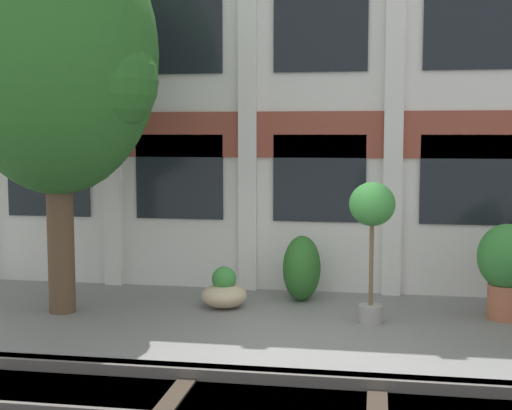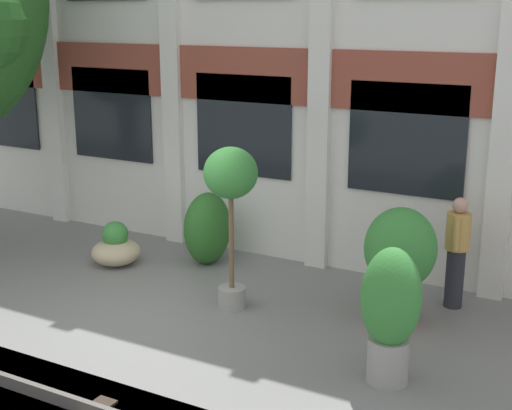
% 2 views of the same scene
% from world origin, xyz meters
% --- Properties ---
extents(ground_plane, '(80.00, 80.00, 0.00)m').
position_xyz_m(ground_plane, '(0.00, 0.00, 0.00)').
color(ground_plane, slate).
extents(apartment_facade, '(14.48, 0.64, 8.65)m').
position_xyz_m(apartment_facade, '(-0.00, 3.25, 4.30)').
color(apartment_facade, silver).
rests_on(apartment_facade, ground).
extents(broadleaf_tree, '(3.66, 3.48, 6.87)m').
position_xyz_m(broadleaf_tree, '(-4.30, 0.64, 4.35)').
color(broadleaf_tree, brown).
rests_on(broadleaf_tree, ground).
extents(potted_plant_terracotta_small, '(0.75, 0.75, 2.34)m').
position_xyz_m(potted_plant_terracotta_small, '(1.04, 0.82, 1.77)').
color(potted_plant_terracotta_small, gray).
rests_on(potted_plant_terracotta_small, ground).
extents(potted_plant_wide_bowl, '(0.82, 0.82, 0.75)m').
position_xyz_m(potted_plant_wide_bowl, '(-1.57, 1.43, 0.29)').
color(potted_plant_wide_bowl, tan).
rests_on(potted_plant_wide_bowl, ground).
extents(potted_plant_fluted_column, '(0.97, 0.97, 1.62)m').
position_xyz_m(potted_plant_fluted_column, '(3.29, 1.45, 0.94)').
color(potted_plant_fluted_column, '#B76647').
rests_on(potted_plant_fluted_column, ground).
extents(topiary_hedge, '(0.78, 0.98, 1.22)m').
position_xyz_m(topiary_hedge, '(-0.25, 2.22, 0.61)').
color(topiary_hedge, '#286023').
rests_on(topiary_hedge, ground).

